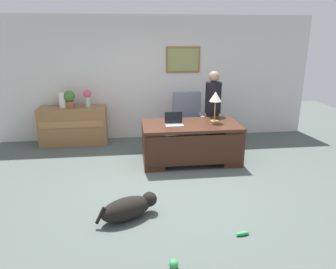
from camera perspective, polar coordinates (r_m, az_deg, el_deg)
name	(u,v)px	position (r m, az deg, el deg)	size (l,w,h in m)	color
ground_plane	(172,185)	(5.20, 0.64, -8.90)	(12.00, 12.00, 0.00)	#4C5651
back_wall	(157,78)	(7.30, -2.06, 9.97)	(7.00, 0.16, 2.70)	silver
desk	(191,142)	(5.96, 4.12, -1.26)	(1.78, 0.94, 0.73)	#422316
credenza	(74,126)	(7.22, -16.44, 1.50)	(1.41, 0.50, 0.81)	olive
armchair	(188,122)	(6.91, 3.51, 2.23)	(0.60, 0.59, 1.11)	slate
person_standing	(213,110)	(6.59, 7.95, 4.33)	(0.32, 0.32, 1.61)	#262323
dog_lying	(129,208)	(4.29, -7.01, -12.82)	(0.80, 0.57, 0.30)	black
laptop	(174,122)	(5.80, 1.05, 2.29)	(0.32, 0.22, 0.22)	#B2B5BA
desk_lamp	(215,98)	(5.96, 8.42, 6.36)	(0.22, 0.22, 0.57)	#9E8447
vase_with_flowers	(87,96)	(7.03, -14.12, 6.57)	(0.17, 0.17, 0.37)	#A5C09D
vase_empty	(63,100)	(7.13, -18.23, 5.81)	(0.15, 0.15, 0.31)	silver
potted_plant	(69,98)	(7.10, -17.15, 6.19)	(0.24, 0.24, 0.36)	brown
dog_toy_ball	(174,264)	(3.56, 1.02, -22.03)	(0.10, 0.10, 0.10)	green
dog_toy_bone	(243,234)	(4.12, 13.13, -16.78)	(0.17, 0.05, 0.05)	green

